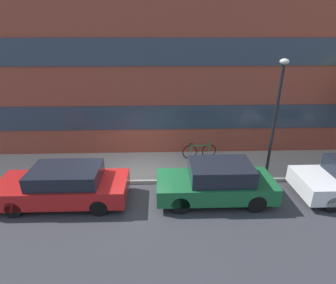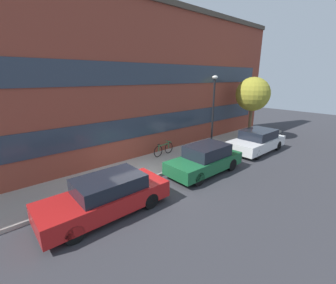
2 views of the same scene
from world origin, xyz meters
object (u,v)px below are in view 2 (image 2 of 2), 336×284
Objects in this scene: parked_car_green at (205,159)px; bicycle at (164,149)px; fire_hydrant at (89,183)px; parked_car_red at (107,196)px; lamp_post at (213,106)px; parked_car_white at (257,141)px; street_tree at (253,94)px.

parked_car_green is 2.97m from bicycle.
parked_car_green is 5.39m from fire_hydrant.
parked_car_red is 2.81× the size of bicycle.
lamp_post is (2.38, 1.52, 2.23)m from parked_car_green.
parked_car_red is at bearing 0.00° from parked_car_green.
parked_car_red reaches higher than bicycle.
bicycle is (-5.15, 2.97, -0.15)m from parked_car_white.
lamp_post reaches higher than parked_car_green.
lamp_post is at bearing -176.76° from street_tree.
parked_car_white is (5.00, 0.00, -0.01)m from parked_car_green.
parked_car_green reaches higher than bicycle.
parked_car_red is 10.18m from parked_car_white.
parked_car_red is 8.04m from lamp_post.
bicycle is at bearing -29.93° from parked_car_white.
bicycle is at bearing 15.90° from fire_hydrant.
fire_hydrant is (-5.16, 1.54, -0.15)m from parked_car_green.
parked_car_green is (5.18, 0.00, 0.03)m from parked_car_red.
parked_car_green is 0.91× the size of street_tree.
bicycle is (5.02, 1.43, -0.01)m from fire_hydrant.
lamp_post is at bearing -0.13° from fire_hydrant.
street_tree is at bearing -140.73° from parked_car_white.
parked_car_green is at bearing 0.00° from parked_car_white.
parked_car_green is at bearing -147.49° from lamp_post.
parked_car_green is 2.59× the size of bicycle.
fire_hydrant is at bearing -170.41° from bicycle.
parked_car_green is 0.96× the size of parked_car_white.
fire_hydrant is (0.02, 1.54, -0.12)m from parked_car_red.
fire_hydrant is (-10.17, 1.54, -0.14)m from parked_car_white.
bicycle is at bearing -87.18° from parked_car_green.
parked_car_green is at bearing -166.02° from street_tree.
parked_car_green reaches higher than fire_hydrant.
fire_hydrant is 0.17× the size of lamp_post.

